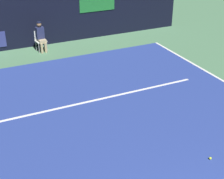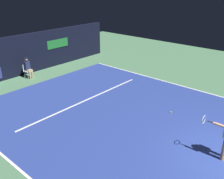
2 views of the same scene
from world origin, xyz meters
The scene contains 8 objects.
ground_plane centered at (0.00, 5.11, 0.00)m, with size 30.00×30.00×0.00m, color #4C7A56.
court_surface centered at (0.00, 5.11, 0.01)m, with size 10.30×12.21×0.01m, color navy.
line_sideline_left centered at (5.10, 5.11, 0.01)m, with size 0.10×12.21×0.01m, color white.
line_sideline_right centered at (-5.10, 5.11, 0.01)m, with size 0.10×12.21×0.01m, color white.
line_service centered at (0.00, 7.24, 0.01)m, with size 8.03×0.10×0.01m, color white.
back_wall centered at (0.00, 13.37, 1.30)m, with size 14.70×0.33×2.60m.
line_judge_on_chair centered at (-0.09, 12.46, 0.69)m, with size 0.49×0.57×1.32m.
tennis_ball centered at (1.71, 3.22, 0.05)m, with size 0.07×0.07×0.07m, color #CCE033.
Camera 2 is at (-8.06, -1.63, 5.75)m, focal length 40.58 mm.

